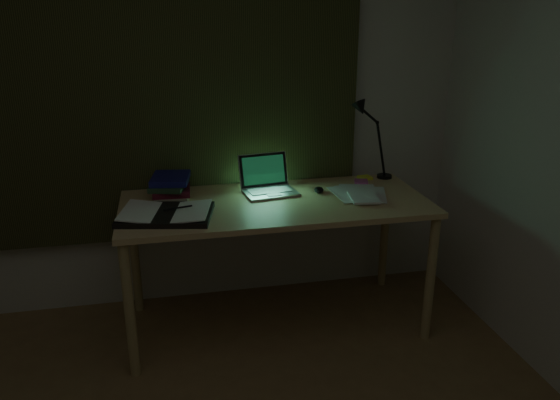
# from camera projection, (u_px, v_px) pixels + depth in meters

# --- Properties ---
(wall_back) EXTENTS (3.50, 0.00, 2.50)m
(wall_back) POSITION_uv_depth(u_px,v_px,m) (172.00, 105.00, 3.17)
(wall_back) COLOR beige
(wall_back) RESTS_ON ground
(curtain) EXTENTS (2.20, 0.06, 2.00)m
(curtain) POSITION_uv_depth(u_px,v_px,m) (170.00, 70.00, 3.06)
(curtain) COLOR #292D16
(curtain) RESTS_ON wall_back
(desk) EXTENTS (1.69, 0.74, 0.77)m
(desk) POSITION_uv_depth(u_px,v_px,m) (276.00, 264.00, 3.14)
(desk) COLOR tan
(desk) RESTS_ON floor
(laptop) EXTENTS (0.34, 0.37, 0.21)m
(laptop) POSITION_uv_depth(u_px,v_px,m) (271.00, 176.00, 3.10)
(laptop) COLOR silver
(laptop) RESTS_ON desk
(open_textbook) EXTENTS (0.52, 0.41, 0.04)m
(open_textbook) POSITION_uv_depth(u_px,v_px,m) (166.00, 213.00, 2.78)
(open_textbook) COLOR white
(open_textbook) RESTS_ON desk
(book_stack) EXTENTS (0.23, 0.26, 0.13)m
(book_stack) POSITION_uv_depth(u_px,v_px,m) (171.00, 186.00, 3.06)
(book_stack) COLOR white
(book_stack) RESTS_ON desk
(loose_papers) EXTENTS (0.44, 0.45, 0.02)m
(loose_papers) POSITION_uv_depth(u_px,v_px,m) (354.00, 198.00, 3.04)
(loose_papers) COLOR silver
(loose_papers) RESTS_ON desk
(mouse) EXTENTS (0.07, 0.10, 0.03)m
(mouse) POSITION_uv_depth(u_px,v_px,m) (319.00, 190.00, 3.15)
(mouse) COLOR black
(mouse) RESTS_ON desk
(sticky_yellow) EXTENTS (0.09, 0.09, 0.02)m
(sticky_yellow) POSITION_uv_depth(u_px,v_px,m) (365.00, 178.00, 3.41)
(sticky_yellow) COLOR #F8FF35
(sticky_yellow) RESTS_ON desk
(sticky_pink) EXTENTS (0.10, 0.10, 0.02)m
(sticky_pink) POSITION_uv_depth(u_px,v_px,m) (361.00, 182.00, 3.33)
(sticky_pink) COLOR #C44C8F
(sticky_pink) RESTS_ON desk
(desk_lamp) EXTENTS (0.36, 0.29, 0.50)m
(desk_lamp) POSITION_uv_depth(u_px,v_px,m) (387.00, 139.00, 3.35)
(desk_lamp) COLOR black
(desk_lamp) RESTS_ON desk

